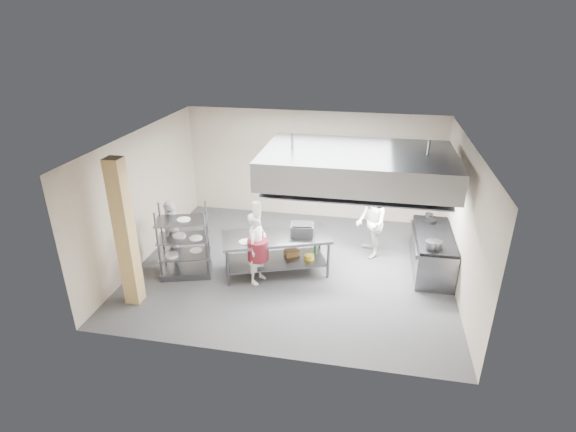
% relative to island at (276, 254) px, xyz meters
% --- Properties ---
extents(floor, '(7.00, 7.00, 0.00)m').
position_rel_island_xyz_m(floor, '(0.33, 0.29, -0.46)').
color(floor, '#29292B').
rests_on(floor, ground).
extents(ceiling, '(7.00, 7.00, 0.00)m').
position_rel_island_xyz_m(ceiling, '(0.33, 0.29, 2.54)').
color(ceiling, silver).
rests_on(ceiling, wall_back).
extents(wall_back, '(7.00, 0.00, 7.00)m').
position_rel_island_xyz_m(wall_back, '(0.33, 3.29, 1.04)').
color(wall_back, '#B0A18B').
rests_on(wall_back, ground).
extents(wall_left, '(0.00, 6.00, 6.00)m').
position_rel_island_xyz_m(wall_left, '(-3.17, 0.29, 1.04)').
color(wall_left, '#B0A18B').
rests_on(wall_left, ground).
extents(wall_right, '(0.00, 6.00, 6.00)m').
position_rel_island_xyz_m(wall_right, '(3.83, 0.29, 1.04)').
color(wall_right, '#B0A18B').
rests_on(wall_right, ground).
extents(column, '(0.30, 0.30, 3.00)m').
position_rel_island_xyz_m(column, '(-2.57, -1.61, 1.04)').
color(column, '#E3BB74').
rests_on(column, floor).
extents(exhaust_hood, '(4.00, 2.50, 0.60)m').
position_rel_island_xyz_m(exhaust_hood, '(1.63, 0.69, 1.94)').
color(exhaust_hood, gray).
rests_on(exhaust_hood, ceiling).
extents(hood_strip_a, '(1.60, 0.12, 0.04)m').
position_rel_island_xyz_m(hood_strip_a, '(0.73, 0.69, 1.62)').
color(hood_strip_a, white).
rests_on(hood_strip_a, exhaust_hood).
extents(hood_strip_b, '(1.60, 0.12, 0.04)m').
position_rel_island_xyz_m(hood_strip_b, '(2.53, 0.69, 1.62)').
color(hood_strip_b, white).
rests_on(hood_strip_b, exhaust_hood).
extents(wall_shelf, '(1.50, 0.28, 0.04)m').
position_rel_island_xyz_m(wall_shelf, '(2.13, 3.13, 1.04)').
color(wall_shelf, gray).
rests_on(wall_shelf, wall_back).
extents(island, '(2.52, 1.71, 0.91)m').
position_rel_island_xyz_m(island, '(0.00, 0.00, 0.00)').
color(island, gray).
rests_on(island, floor).
extents(island_worktop, '(2.52, 1.71, 0.06)m').
position_rel_island_xyz_m(island_worktop, '(0.00, 0.00, 0.42)').
color(island_worktop, gray).
rests_on(island_worktop, island).
extents(island_undershelf, '(2.31, 1.56, 0.04)m').
position_rel_island_xyz_m(island_undershelf, '(0.00, 0.00, -0.16)').
color(island_undershelf, slate).
rests_on(island_undershelf, island).
extents(pass_rack, '(1.22, 0.92, 1.63)m').
position_rel_island_xyz_m(pass_rack, '(-1.95, -0.46, 0.36)').
color(pass_rack, slate).
rests_on(pass_rack, floor).
extents(cooking_range, '(0.80, 2.00, 0.84)m').
position_rel_island_xyz_m(cooking_range, '(3.41, 0.79, -0.04)').
color(cooking_range, gray).
rests_on(cooking_range, floor).
extents(range_top, '(0.78, 1.96, 0.06)m').
position_rel_island_xyz_m(range_top, '(3.41, 0.79, 0.41)').
color(range_top, black).
rests_on(range_top, cooking_range).
extents(chef_head, '(0.53, 0.67, 1.60)m').
position_rel_island_xyz_m(chef_head, '(-0.31, -0.43, 0.34)').
color(chef_head, white).
rests_on(chef_head, floor).
extents(chef_line, '(0.84, 0.96, 1.69)m').
position_rel_island_xyz_m(chef_line, '(2.01, 1.20, 0.39)').
color(chef_line, silver).
rests_on(chef_line, floor).
extents(chef_plating, '(0.48, 0.97, 1.60)m').
position_rel_island_xyz_m(chef_plating, '(-2.36, -0.10, 0.34)').
color(chef_plating, silver).
rests_on(chef_plating, floor).
extents(griddle, '(0.53, 0.44, 0.24)m').
position_rel_island_xyz_m(griddle, '(0.55, 0.17, 0.57)').
color(griddle, slate).
rests_on(griddle, island_worktop).
extents(wicker_basket, '(0.38, 0.35, 0.14)m').
position_rel_island_xyz_m(wicker_basket, '(0.30, 0.26, -0.07)').
color(wicker_basket, olive).
rests_on(wicker_basket, island_undershelf).
extents(stockpot, '(0.25, 0.25, 0.17)m').
position_rel_island_xyz_m(stockpot, '(3.25, 0.05, 0.53)').
color(stockpot, gray).
rests_on(stockpot, range_top).
extents(plate_stack, '(0.28, 0.28, 0.05)m').
position_rel_island_xyz_m(plate_stack, '(-1.95, -0.46, 0.07)').
color(plate_stack, white).
rests_on(plate_stack, pass_rack).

